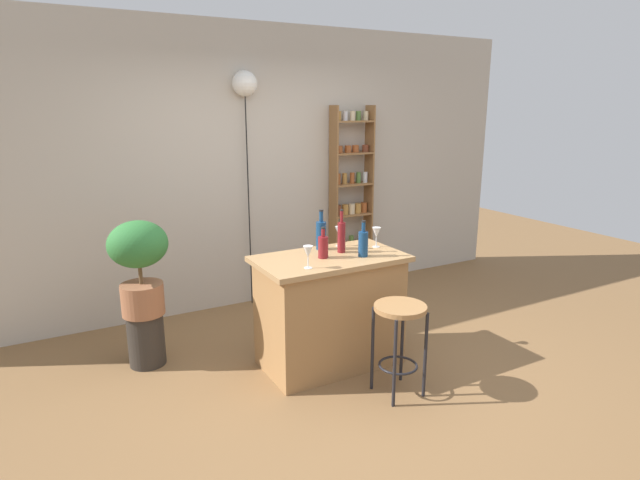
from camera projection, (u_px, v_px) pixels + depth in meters
The scene contains 15 objects.
ground at pixel (349, 378), 4.00m from camera, with size 12.00×12.00×0.00m, color brown.
back_wall at pixel (249, 168), 5.31m from camera, with size 6.40×0.10×2.80m, color #BCB2A3.
kitchen_counter at pixel (330, 310), 4.15m from camera, with size 1.15×0.65×0.89m.
bar_stool at pixel (400, 327), 3.69m from camera, with size 0.37×0.37×0.67m.
spice_shelf at pixel (351, 198), 5.80m from camera, with size 0.48×0.18×2.02m.
plant_stool at pixel (146, 339), 4.18m from camera, with size 0.29×0.29×0.43m, color #2D2823.
potted_plant at pixel (139, 260), 4.02m from camera, with size 0.45×0.41×0.75m.
bottle_olive_oil at pixel (341, 236), 4.12m from camera, with size 0.06×0.06×0.34m.
bottle_wine_red at pixel (363, 243), 4.01m from camera, with size 0.08×0.08×0.28m.
bottle_spirits_clear at pixel (323, 246), 3.98m from camera, with size 0.08×0.08×0.24m.
bottle_sauce_amber at pixel (321, 234), 4.21m from camera, with size 0.08×0.08×0.32m.
wine_glass_left at pixel (376, 233), 4.28m from camera, with size 0.07×0.07×0.16m.
wine_glass_center at pixel (339, 232), 4.31m from camera, with size 0.07×0.07×0.16m.
wine_glass_right at pixel (308, 252), 3.72m from camera, with size 0.07×0.07×0.16m.
pendant_globe_light at pixel (245, 86), 4.99m from camera, with size 0.24×0.24×2.34m.
Camera 1 is at (-1.94, -3.06, 2.02)m, focal length 29.50 mm.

